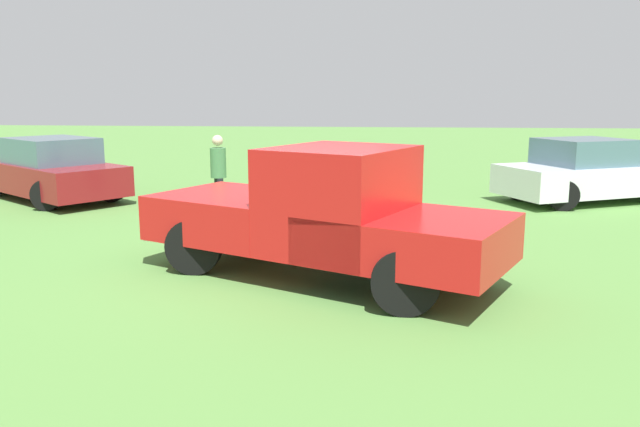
{
  "coord_description": "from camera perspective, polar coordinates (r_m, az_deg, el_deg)",
  "views": [
    {
      "loc": [
        -1.28,
        8.96,
        2.49
      ],
      "look_at": [
        -0.44,
        0.65,
        0.9
      ],
      "focal_mm": 35.18,
      "sensor_mm": 36.0,
      "label": 1
    }
  ],
  "objects": [
    {
      "name": "ground_plane",
      "position": [
        9.39,
        -2.25,
        -4.61
      ],
      "size": [
        80.0,
        80.0,
        0.0
      ],
      "primitive_type": "plane",
      "color": "#54843D"
    },
    {
      "name": "pickup_truck",
      "position": [
        8.43,
        0.75,
        0.17
      ],
      "size": [
        5.32,
        3.82,
        1.81
      ],
      "rotation": [
        0.0,
        0.0,
        5.83
      ],
      "color": "black",
      "rests_on": "ground_plane"
    },
    {
      "name": "sedan_near",
      "position": [
        15.99,
        23.16,
        3.43
      ],
      "size": [
        4.59,
        3.45,
        1.48
      ],
      "rotation": [
        0.0,
        0.0,
        3.59
      ],
      "color": "black",
      "rests_on": "ground_plane"
    },
    {
      "name": "sedan_far",
      "position": [
        16.39,
        -23.37,
        3.59
      ],
      "size": [
        4.73,
        4.13,
        1.48
      ],
      "rotation": [
        0.0,
        0.0,
        5.66
      ],
      "color": "black",
      "rests_on": "ground_plane"
    },
    {
      "name": "person_bystander",
      "position": [
        13.03,
        -9.22,
        3.84
      ],
      "size": [
        0.43,
        0.43,
        1.68
      ],
      "rotation": [
        0.0,
        0.0,
        0.49
      ],
      "color": "black",
      "rests_on": "ground_plane"
    },
    {
      "name": "traffic_cone",
      "position": [
        12.7,
        -2.71,
        0.73
      ],
      "size": [
        0.32,
        0.32,
        0.55
      ],
      "primitive_type": "cone",
      "color": "orange",
      "rests_on": "ground_plane"
    }
  ]
}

